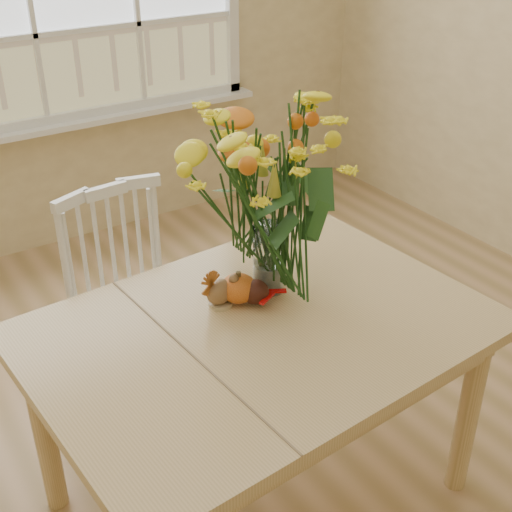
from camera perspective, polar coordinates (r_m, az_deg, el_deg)
floor at (r=2.46m, az=3.23°, el=-19.96°), size 4.00×4.50×0.01m
dining_table at (r=2.06m, az=0.31°, el=-7.78°), size 1.37×1.02×0.70m
windsor_chair at (r=2.57m, az=-10.62°, el=-3.16°), size 0.44×0.42×0.88m
flower_vase at (r=2.01m, az=1.14°, el=5.30°), size 0.46×0.46×0.55m
pumpkin at (r=2.08m, az=-1.46°, el=-2.82°), size 0.11×0.11×0.09m
turkey_figurine at (r=2.07m, az=-3.00°, el=-3.01°), size 0.11×0.09×0.12m
dark_gourd at (r=2.08m, az=-0.05°, el=-3.11°), size 0.13×0.08×0.08m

